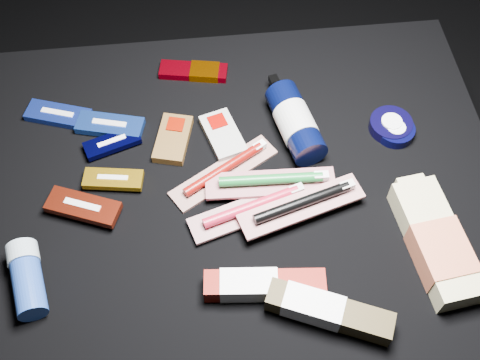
{
  "coord_description": "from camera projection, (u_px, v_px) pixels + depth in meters",
  "views": [
    {
      "loc": [
        -0.05,
        -0.56,
        1.31
      ],
      "look_at": [
        0.01,
        0.01,
        0.42
      ],
      "focal_mm": 45.0,
      "sensor_mm": 36.0,
      "label": 1
    }
  ],
  "objects": [
    {
      "name": "toothpaste_carton_green",
      "position": [
        323.0,
        310.0,
        0.92
      ],
      "size": [
        0.2,
        0.12,
        0.04
      ],
      "rotation": [
        0.0,
        0.0,
        -0.41
      ],
      "color": "#342A11",
      "rests_on": "cloth_table"
    },
    {
      "name": "lotion_bottle",
      "position": [
        295.0,
        122.0,
        1.11
      ],
      "size": [
        0.1,
        0.21,
        0.07
      ],
      "rotation": [
        0.0,
        0.0,
        0.21
      ],
      "color": "black",
      "rests_on": "cloth_table"
    },
    {
      "name": "toothpaste_carton_red",
      "position": [
        259.0,
        285.0,
        0.95
      ],
      "size": [
        0.2,
        0.06,
        0.04
      ],
      "rotation": [
        0.0,
        0.0,
        -0.09
      ],
      "color": "maroon",
      "rests_on": "cloth_table"
    },
    {
      "name": "luna_bar_1",
      "position": [
        110.0,
        125.0,
        1.14
      ],
      "size": [
        0.13,
        0.08,
        0.02
      ],
      "rotation": [
        0.0,
        0.0,
        -0.26
      ],
      "color": "#1E47AD",
      "rests_on": "cloth_table"
    },
    {
      "name": "cream_tin_upper",
      "position": [
        391.0,
        125.0,
        1.14
      ],
      "size": [
        0.08,
        0.08,
        0.02
      ],
      "rotation": [
        0.0,
        0.0,
        0.22
      ],
      "color": "black",
      "rests_on": "cloth_table"
    },
    {
      "name": "clif_bar_0",
      "position": [
        173.0,
        137.0,
        1.12
      ],
      "size": [
        0.08,
        0.12,
        0.02
      ],
      "rotation": [
        0.0,
        0.0,
        -0.26
      ],
      "color": "brown",
      "rests_on": "cloth_table"
    },
    {
      "name": "luna_bar_3",
      "position": [
        113.0,
        179.0,
        1.07
      ],
      "size": [
        0.11,
        0.06,
        0.01
      ],
      "rotation": [
        0.0,
        0.0,
        -0.16
      ],
      "color": "#BF8C12",
      "rests_on": "cloth_table"
    },
    {
      "name": "toothbrush_pack_2",
      "position": [
        272.0,
        181.0,
        1.05
      ],
      "size": [
        0.23,
        0.06,
        0.03
      ],
      "rotation": [
        0.0,
        0.0,
        -0.04
      ],
      "color": "#B0A9A4",
      "rests_on": "cloth_table"
    },
    {
      "name": "toothbrush_pack_0",
      "position": [
        225.0,
        170.0,
        1.08
      ],
      "size": [
        0.21,
        0.15,
        0.02
      ],
      "rotation": [
        0.0,
        0.0,
        0.55
      ],
      "color": "#B2ACA7",
      "rests_on": "cloth_table"
    },
    {
      "name": "toothbrush_pack_3",
      "position": [
        303.0,
        204.0,
        1.02
      ],
      "size": [
        0.23,
        0.11,
        0.02
      ],
      "rotation": [
        0.0,
        0.0,
        0.29
      ],
      "color": "beige",
      "rests_on": "cloth_table"
    },
    {
      "name": "luna_bar_0",
      "position": [
        58.0,
        115.0,
        1.15
      ],
      "size": [
        0.13,
        0.08,
        0.02
      ],
      "rotation": [
        0.0,
        0.0,
        -0.33
      ],
      "color": "#1C36AB",
      "rests_on": "cloth_table"
    },
    {
      "name": "luna_bar_4",
      "position": [
        83.0,
        207.0,
        1.03
      ],
      "size": [
        0.13,
        0.09,
        0.02
      ],
      "rotation": [
        0.0,
        0.0,
        -0.38
      ],
      "color": "maroon",
      "rests_on": "cloth_table"
    },
    {
      "name": "deodorant_stick",
      "position": [
        27.0,
        278.0,
        0.95
      ],
      "size": [
        0.08,
        0.13,
        0.05
      ],
      "rotation": [
        0.0,
        0.0,
        0.23
      ],
      "color": "navy",
      "rests_on": "cloth_table"
    },
    {
      "name": "ground",
      "position": [
        234.0,
        281.0,
        1.41
      ],
      "size": [
        3.0,
        3.0,
        0.0
      ],
      "primitive_type": "plane",
      "color": "black",
      "rests_on": "ground"
    },
    {
      "name": "cream_tin_lower",
      "position": [
        395.0,
        131.0,
        1.13
      ],
      "size": [
        0.07,
        0.07,
        0.02
      ],
      "rotation": [
        0.0,
        0.0,
        0.17
      ],
      "color": "black",
      "rests_on": "cloth_table"
    },
    {
      "name": "clif_bar_1",
      "position": [
        222.0,
        133.0,
        1.13
      ],
      "size": [
        0.09,
        0.12,
        0.02
      ],
      "rotation": [
        0.0,
        0.0,
        0.29
      ],
      "color": "#ACABA4",
      "rests_on": "cloth_table"
    },
    {
      "name": "luna_bar_2",
      "position": [
        112.0,
        143.0,
        1.11
      ],
      "size": [
        0.11,
        0.07,
        0.01
      ],
      "rotation": [
        0.0,
        0.0,
        0.33
      ],
      "color": "black",
      "rests_on": "cloth_table"
    },
    {
      "name": "cloth_table",
      "position": [
        233.0,
        242.0,
        1.24
      ],
      "size": [
        0.98,
        0.78,
        0.4
      ],
      "primitive_type": "cube",
      "color": "black",
      "rests_on": "ground"
    },
    {
      "name": "power_bar",
      "position": [
        197.0,
        71.0,
        1.21
      ],
      "size": [
        0.14,
        0.07,
        0.02
      ],
      "rotation": [
        0.0,
        0.0,
        -0.19
      ],
      "color": "#71010C",
      "rests_on": "cloth_table"
    },
    {
      "name": "bodywash_bottle",
      "position": [
        437.0,
        244.0,
        0.99
      ],
      "size": [
        0.1,
        0.24,
        0.05
      ],
      "rotation": [
        0.0,
        0.0,
        0.12
      ],
      "color": "beige",
      "rests_on": "cloth_table"
    },
    {
      "name": "toothbrush_pack_1",
      "position": [
        253.0,
        208.0,
        1.03
      ],
      "size": [
        0.23,
        0.11,
        0.02
      ],
      "rotation": [
        0.0,
        0.0,
        0.29
      ],
      "color": "beige",
      "rests_on": "cloth_table"
    }
  ]
}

